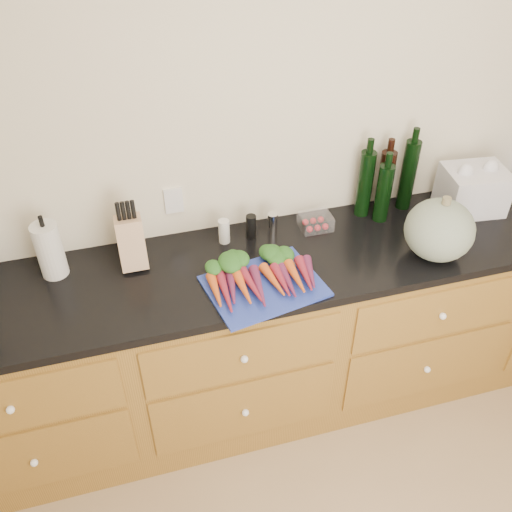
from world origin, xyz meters
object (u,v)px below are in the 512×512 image
object	(u,v)px
carrots	(261,274)
tomato_box	(315,222)
squash	(439,230)
knife_block	(131,242)
paper_towel	(50,250)
cutting_board	(264,286)

from	to	relation	value
carrots	tomato_box	size ratio (longest dim) A/B	3.07
carrots	squash	xyz separation A→B (m)	(0.77, -0.04, 0.09)
carrots	tomato_box	distance (m)	0.45
carrots	squash	size ratio (longest dim) A/B	1.50
tomato_box	knife_block	bearing A→B (deg)	-177.93
paper_towel	tomato_box	world-z (taller)	paper_towel
carrots	cutting_board	bearing A→B (deg)	-90.00
cutting_board	carrots	bearing A→B (deg)	90.00
cutting_board	knife_block	world-z (taller)	knife_block
knife_block	squash	bearing A→B (deg)	-13.25
tomato_box	paper_towel	bearing A→B (deg)	-179.50
squash	tomato_box	distance (m)	0.55
paper_towel	tomato_box	bearing A→B (deg)	0.50
squash	knife_block	distance (m)	1.29
squash	tomato_box	xyz separation A→B (m)	(-0.43, 0.33, -0.10)
carrots	squash	bearing A→B (deg)	-2.87
carrots	knife_block	xyz separation A→B (m)	(-0.49, 0.26, 0.07)
squash	paper_towel	distance (m)	1.61
paper_towel	cutting_board	bearing A→B (deg)	-21.49
cutting_board	squash	size ratio (longest dim) A/B	1.54
knife_block	tomato_box	bearing A→B (deg)	2.07
carrots	paper_towel	xyz separation A→B (m)	(-0.81, 0.28, 0.08)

